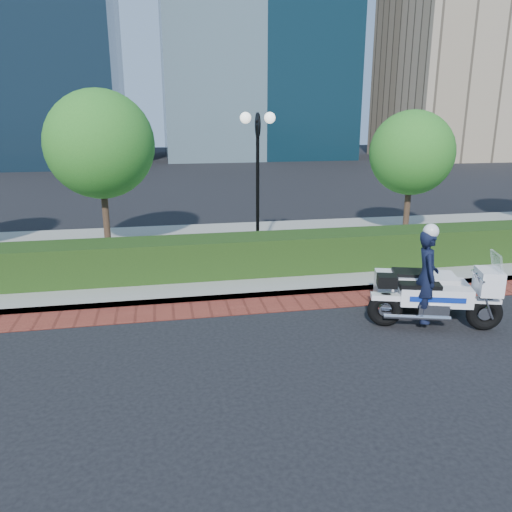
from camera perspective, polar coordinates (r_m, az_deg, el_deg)
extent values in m
plane|color=black|center=(10.29, 0.27, -8.83)|extent=(120.00, 120.00, 0.00)
cube|color=maroon|center=(11.64, -1.16, -5.76)|extent=(60.00, 1.00, 0.01)
cube|color=gray|center=(15.85, -3.93, 0.41)|extent=(60.00, 8.00, 0.15)
cube|color=black|center=(13.40, -2.70, 0.08)|extent=(18.00, 1.20, 1.00)
cylinder|color=black|center=(15.17, 0.18, 0.63)|extent=(0.30, 0.30, 0.30)
cylinder|color=black|center=(14.79, 0.19, 7.55)|extent=(0.10, 0.10, 3.70)
cylinder|color=black|center=(14.64, 0.19, 14.74)|extent=(0.04, 0.70, 0.70)
sphere|color=white|center=(14.57, -1.21, 15.51)|extent=(0.32, 0.32, 0.32)
sphere|color=white|center=(14.70, 1.58, 15.52)|extent=(0.32, 0.32, 0.32)
cylinder|color=#332319|center=(16.05, -16.76, 4.22)|extent=(0.20, 0.20, 2.17)
sphere|color=#195816|center=(15.78, -17.41, 12.08)|extent=(3.20, 3.20, 3.20)
cylinder|color=#332319|center=(18.02, 16.86, 5.04)|extent=(0.20, 0.20, 1.92)
sphere|color=#195816|center=(17.77, 17.36, 11.20)|extent=(2.80, 2.80, 2.80)
cube|color=gray|center=(56.63, 23.30, 24.62)|extent=(14.00, 12.00, 28.00)
torus|color=black|center=(10.83, 14.52, -5.94)|extent=(0.77, 0.43, 0.73)
torus|color=black|center=(11.32, 24.63, -5.98)|extent=(0.77, 0.43, 0.73)
cube|color=white|center=(10.92, 19.85, -4.41)|extent=(1.49, 0.76, 0.38)
cube|color=silver|center=(11.00, 19.43, -5.71)|extent=(0.71, 0.60, 0.31)
cube|color=white|center=(11.09, 25.04, -2.66)|extent=(0.60, 0.71, 0.50)
cube|color=silver|center=(11.02, 25.82, -0.75)|extent=(0.29, 0.57, 0.44)
cube|color=black|center=(10.77, 18.23, -3.28)|extent=(0.89, 0.56, 0.11)
cube|color=black|center=(10.62, 14.76, -2.76)|extent=(0.48, 0.45, 0.24)
cube|color=white|center=(11.78, 17.69, -3.42)|extent=(1.87, 1.24, 0.61)
cube|color=black|center=(11.66, 17.29, -1.86)|extent=(0.91, 0.76, 0.09)
torus|color=black|center=(12.34, 16.60, -3.81)|extent=(0.58, 0.33, 0.56)
imported|color=black|center=(10.73, 18.91, -2.21)|extent=(0.64, 0.80, 1.92)
sphere|color=white|center=(10.49, 19.37, 2.66)|extent=(0.31, 0.31, 0.31)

